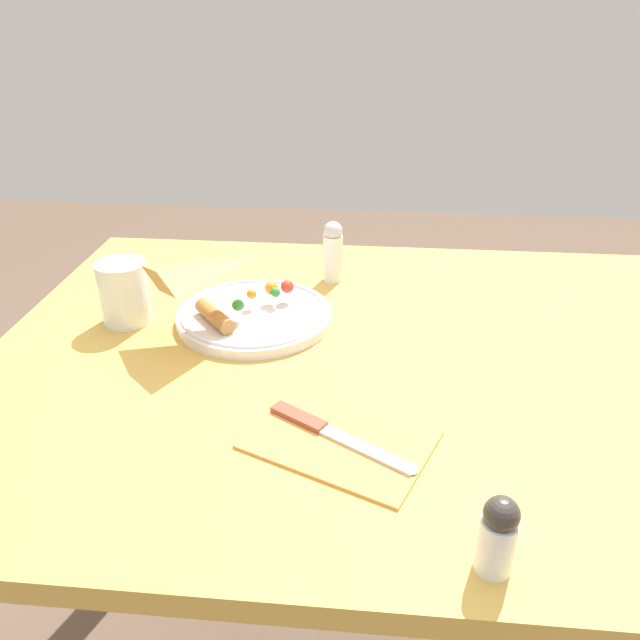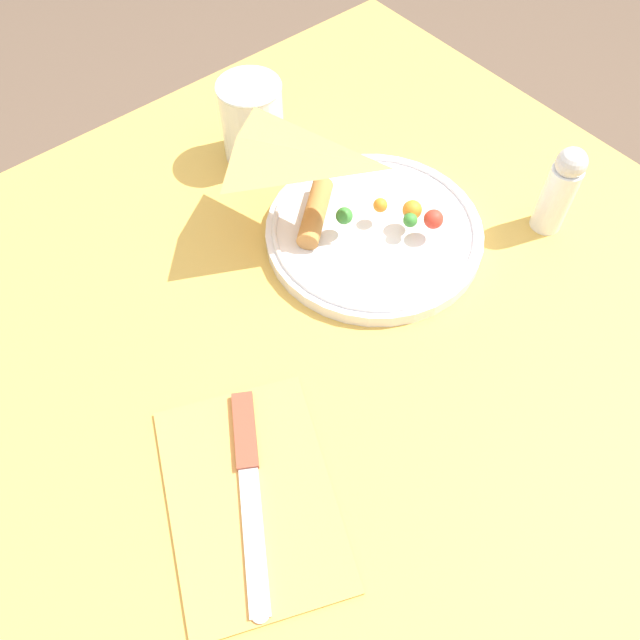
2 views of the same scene
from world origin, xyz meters
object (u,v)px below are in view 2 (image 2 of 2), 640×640
dining_table (416,434)px  salt_shaker (560,190)px  butter_knife (249,484)px  plate_pizza (375,229)px  milk_glass (253,124)px  napkin_folded (251,497)px

dining_table → salt_shaker: 0.31m
butter_knife → plate_pizza: bearing=148.7°
butter_knife → salt_shaker: 0.45m
dining_table → milk_glass: (-0.37, 0.06, 0.16)m
plate_pizza → napkin_folded: plate_pizza is taller
milk_glass → plate_pizza: bearing=5.8°
dining_table → butter_knife: size_ratio=6.07×
dining_table → plate_pizza: (-0.17, 0.08, 0.13)m
dining_table → milk_glass: 0.41m
napkin_folded → salt_shaker: salt_shaker is taller
milk_glass → napkin_folded: milk_glass is taller
napkin_folded → butter_knife: size_ratio=1.35×
plate_pizza → milk_glass: milk_glass is taller
dining_table → salt_shaker: (-0.06, 0.25, 0.17)m
plate_pizza → milk_glass: size_ratio=2.44×
salt_shaker → milk_glass: bearing=-149.0°
plate_pizza → butter_knife: plate_pizza is taller
butter_knife → dining_table: bearing=112.1°
dining_table → napkin_folded: napkin_folded is taller
dining_table → butter_knife: butter_knife is taller
plate_pizza → salt_shaker: salt_shaker is taller
dining_table → butter_knife: bearing=-99.2°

